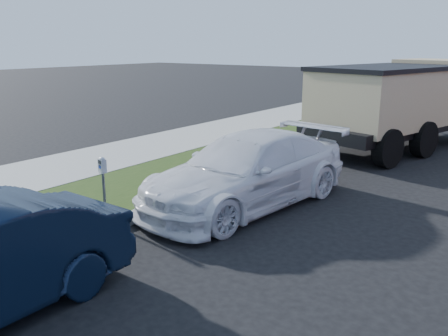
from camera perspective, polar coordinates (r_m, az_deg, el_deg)
The scene contains 5 objects.
ground at distance 8.60m, azimuth 3.62°, elevation -9.26°, with size 120.00×120.00×0.00m, color black.
streetside at distance 13.49m, azimuth -11.83°, elevation -0.29°, with size 6.12×50.00×0.15m.
parking_meter at distance 9.63m, azimuth -14.37°, elevation -0.67°, with size 0.19×0.14×1.23m.
white_wagon at distance 10.46m, azimuth 2.86°, elevation -0.26°, with size 2.21×5.43×1.58m, color white.
dump_truck at distance 17.50m, azimuth 20.87°, elevation 7.74°, with size 4.46×7.90×2.93m.
Camera 1 is at (4.21, -6.64, 3.50)m, focal length 38.00 mm.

